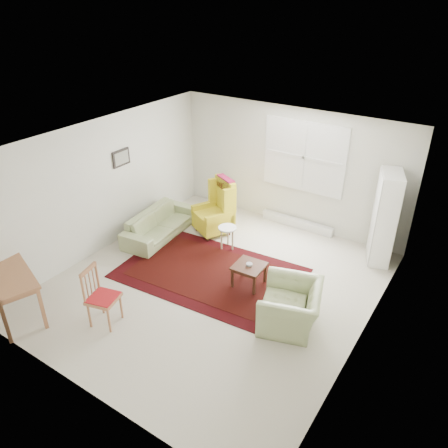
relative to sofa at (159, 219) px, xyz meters
The scene contains 10 objects.
room 2.19m from the sofa, 16.93° to the right, with size 5.04×5.54×2.51m.
rug 1.77m from the sofa, 18.95° to the right, with size 3.15×2.03×0.03m, color black, non-canonical shape.
sofa is the anchor object (origin of this frame).
armchair 3.54m from the sofa, 15.89° to the right, with size 0.99×0.87×0.77m, color #94A06A.
wingback_chair 1.11m from the sofa, 38.77° to the left, with size 0.68×0.72×1.17m, color yellow, non-canonical shape.
coffee_table 2.44m from the sofa, 11.27° to the right, with size 0.49×0.49×0.40m, color #402013, non-canonical shape.
stool 1.47m from the sofa, 12.99° to the left, with size 0.35×0.35×0.47m, color white, non-canonical shape.
cabinet 4.32m from the sofa, 21.27° to the left, with size 0.36×0.69×1.74m, color white, non-canonical shape.
desk 3.14m from the sofa, 93.72° to the right, with size 1.22×0.61×0.77m, color #A16841, non-canonical shape.
desk_chair 2.71m from the sofa, 66.75° to the right, with size 0.42×0.42×0.95m, color #A16841, non-canonical shape.
Camera 1 is at (3.50, -5.00, 4.51)m, focal length 35.00 mm.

